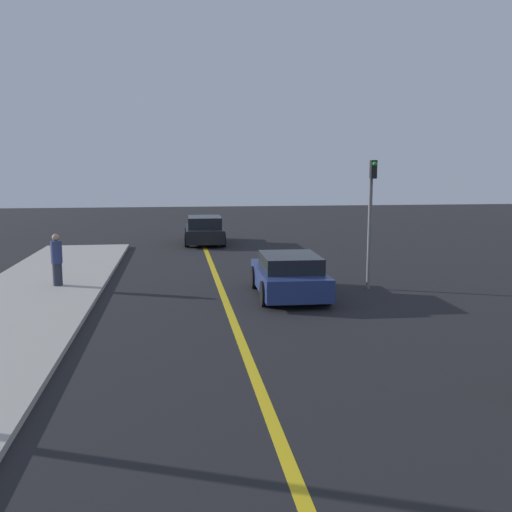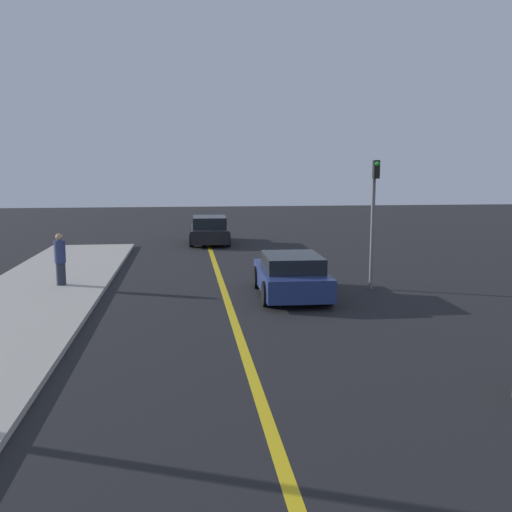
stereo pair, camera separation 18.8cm
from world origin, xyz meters
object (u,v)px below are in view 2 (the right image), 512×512
Objects in this scene: car_near_right_lane at (291,275)px; pedestrian_mid_group at (60,259)px; car_ahead_center at (209,230)px; traffic_light at (373,211)px.

pedestrian_mid_group reaches higher than car_near_right_lane.
car_ahead_center is (-1.83, 12.58, 0.04)m from car_near_right_lane.
traffic_light reaches higher than car_near_right_lane.
car_near_right_lane is at bearing -15.48° from pedestrian_mid_group.
car_ahead_center is 1.09× the size of traffic_light.
car_ahead_center is 12.87m from traffic_light.
car_ahead_center is 2.69× the size of pedestrian_mid_group.
car_ahead_center is at bearing 64.49° from pedestrian_mid_group.
pedestrian_mid_group reaches higher than car_ahead_center.
traffic_light is at bearing -67.87° from car_ahead_center.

